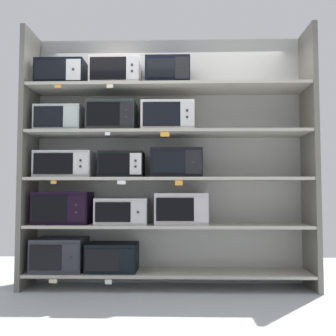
# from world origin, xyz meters

# --- Properties ---
(ground) EXTENTS (6.82, 6.00, 0.02)m
(ground) POSITION_xyz_m (0.00, -1.00, -0.01)
(ground) COLOR #B2B7BC
(back_panel) EXTENTS (3.02, 0.04, 2.64)m
(back_panel) POSITION_xyz_m (0.00, 0.26, 1.32)
(back_panel) COLOR #B2B2AD
(back_panel) RESTS_ON ground
(upright_left) EXTENTS (0.05, 0.48, 2.64)m
(upright_left) POSITION_xyz_m (-1.44, 0.00, 1.32)
(upright_left) COLOR #68645B
(upright_left) RESTS_ON ground
(upright_right) EXTENTS (0.05, 0.48, 2.64)m
(upright_right) POSITION_xyz_m (1.44, 0.00, 1.32)
(upright_right) COLOR #68645B
(upright_right) RESTS_ON ground
(shelf_0) EXTENTS (2.82, 0.48, 0.03)m
(shelf_0) POSITION_xyz_m (0.00, 0.00, 0.15)
(shelf_0) COLOR #ADA899
(shelf_0) RESTS_ON ground
(microwave_0) EXTENTS (0.51, 0.44, 0.33)m
(microwave_0) POSITION_xyz_m (-1.10, -0.00, 0.33)
(microwave_0) COLOR #282B33
(microwave_0) RESTS_ON shelf_0
(microwave_1) EXTENTS (0.50, 0.39, 0.28)m
(microwave_1) POSITION_xyz_m (-0.56, -0.00, 0.31)
(microwave_1) COLOR black
(microwave_1) RESTS_ON shelf_0
(price_tag_0) EXTENTS (0.08, 0.00, 0.04)m
(price_tag_0) POSITION_xyz_m (-1.09, -0.25, 0.11)
(price_tag_0) COLOR beige
(price_tag_1) EXTENTS (0.07, 0.00, 0.04)m
(price_tag_1) POSITION_xyz_m (-0.56, -0.25, 0.11)
(price_tag_1) COLOR white
(shelf_1) EXTENTS (2.82, 0.48, 0.03)m
(shelf_1) POSITION_xyz_m (0.00, 0.00, 0.62)
(shelf_1) COLOR #ADA899
(microwave_2) EXTENTS (0.56, 0.37, 0.33)m
(microwave_2) POSITION_xyz_m (-1.07, -0.00, 0.80)
(microwave_2) COLOR black
(microwave_2) RESTS_ON shelf_1
(microwave_3) EXTENTS (0.52, 0.43, 0.26)m
(microwave_3) POSITION_xyz_m (-0.46, -0.00, 0.77)
(microwave_3) COLOR #B6B6B8
(microwave_3) RESTS_ON shelf_1
(microwave_4) EXTENTS (0.53, 0.39, 0.31)m
(microwave_4) POSITION_xyz_m (0.13, -0.00, 0.79)
(microwave_4) COLOR #BAB1B9
(microwave_4) RESTS_ON shelf_1
(shelf_2) EXTENTS (2.82, 0.48, 0.03)m
(shelf_2) POSITION_xyz_m (0.00, 0.00, 1.09)
(shelf_2) COLOR #ADA899
(microwave_5) EXTENTS (0.58, 0.34, 0.27)m
(microwave_5) POSITION_xyz_m (-1.06, -0.00, 1.24)
(microwave_5) COLOR #B1B9BB
(microwave_5) RESTS_ON shelf_2
(microwave_6) EXTENTS (0.45, 0.36, 0.26)m
(microwave_6) POSITION_xyz_m (-0.47, -0.00, 1.24)
(microwave_6) COLOR black
(microwave_6) RESTS_ON shelf_2
(microwave_7) EXTENTS (0.52, 0.37, 0.30)m
(microwave_7) POSITION_xyz_m (0.09, -0.00, 1.26)
(microwave_7) COLOR black
(microwave_7) RESTS_ON shelf_2
(price_tag_2) EXTENTS (0.06, 0.00, 0.03)m
(price_tag_2) POSITION_xyz_m (-1.10, -0.25, 1.06)
(price_tag_2) COLOR orange
(price_tag_3) EXTENTS (0.08, 0.00, 0.04)m
(price_tag_3) POSITION_xyz_m (-0.44, -0.25, 1.05)
(price_tag_3) COLOR white
(price_tag_4) EXTENTS (0.07, 0.00, 0.05)m
(price_tag_4) POSITION_xyz_m (0.11, -0.25, 1.05)
(price_tag_4) COLOR orange
(shelf_3) EXTENTS (2.82, 0.48, 0.03)m
(shelf_3) POSITION_xyz_m (0.00, 0.00, 1.56)
(shelf_3) COLOR #ADA899
(microwave_8) EXTENTS (0.47, 0.36, 0.26)m
(microwave_8) POSITION_xyz_m (-1.12, -0.00, 1.71)
(microwave_8) COLOR #B0BCBA
(microwave_8) RESTS_ON shelf_3
(microwave_9) EXTENTS (0.49, 0.43, 0.30)m
(microwave_9) POSITION_xyz_m (-0.57, -0.00, 1.73)
(microwave_9) COLOR #26302B
(microwave_9) RESTS_ON shelf_3
(microwave_10) EXTENTS (0.53, 0.41, 0.30)m
(microwave_10) POSITION_xyz_m (0.00, -0.00, 1.73)
(microwave_10) COLOR silver
(microwave_10) RESTS_ON shelf_3
(price_tag_5) EXTENTS (0.05, 0.00, 0.03)m
(price_tag_5) POSITION_xyz_m (-0.58, -0.25, 1.53)
(price_tag_5) COLOR white
(price_tag_6) EXTENTS (0.09, 0.00, 0.05)m
(price_tag_6) POSITION_xyz_m (-0.02, -0.25, 1.52)
(price_tag_6) COLOR orange
(shelf_4) EXTENTS (2.82, 0.48, 0.03)m
(shelf_4) POSITION_xyz_m (0.00, 0.00, 2.03)
(shelf_4) COLOR #ADA899
(microwave_11) EXTENTS (0.49, 0.38, 0.27)m
(microwave_11) POSITION_xyz_m (-1.10, -0.00, 2.18)
(microwave_11) COLOR black
(microwave_11) RESTS_ON shelf_4
(microwave_12) EXTENTS (0.51, 0.37, 0.29)m
(microwave_12) POSITION_xyz_m (-0.54, -0.00, 2.19)
(microwave_12) COLOR silver
(microwave_12) RESTS_ON shelf_4
(microwave_13) EXTENTS (0.45, 0.40, 0.28)m
(microwave_13) POSITION_xyz_m (-0.00, -0.00, 2.19)
(microwave_13) COLOR black
(microwave_13) RESTS_ON shelf_4
(price_tag_7) EXTENTS (0.07, 0.00, 0.03)m
(price_tag_7) POSITION_xyz_m (-1.08, -0.25, 2.00)
(price_tag_7) COLOR orange
(price_tag_8) EXTENTS (0.06, 0.00, 0.04)m
(price_tag_8) POSITION_xyz_m (-0.56, -0.25, 2.00)
(price_tag_8) COLOR beige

